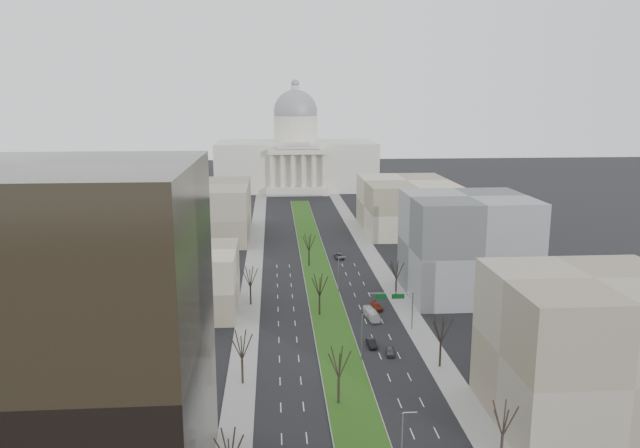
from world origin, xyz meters
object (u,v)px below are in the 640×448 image
car_black (372,343)px  box_van (371,314)px  car_grey_near (390,351)px  car_red (376,306)px  car_grey_far (339,256)px

car_black → box_van: (2.37, 15.14, 0.33)m
car_grey_near → box_van: box_van is taller
car_red → box_van: bearing=-119.0°
car_black → car_grey_far: bearing=86.2°
car_black → box_van: box_van is taller
car_red → box_van: size_ratio=0.65×
car_grey_far → car_red: bearing=-88.8°
car_grey_near → box_van: 19.14m
car_black → car_grey_far: 65.95m
car_grey_far → box_van: box_van is taller
car_black → car_grey_far: size_ratio=0.81×
car_red → car_grey_near: bearing=-103.2°
car_black → box_van: size_ratio=0.58×
box_van → car_grey_near: bearing=-96.1°
box_van → car_grey_far: bearing=84.2°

